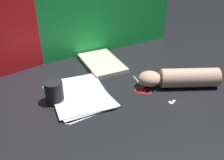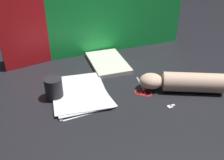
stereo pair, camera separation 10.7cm
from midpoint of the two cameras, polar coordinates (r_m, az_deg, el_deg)
name	(u,v)px [view 2 (the right image)]	position (r m, az deg, el deg)	size (l,w,h in m)	color
ground_plane	(104,87)	(1.13, 1.01, -1.72)	(6.00, 6.00, 0.00)	black
backdrop_panel_left	(51,6)	(1.31, -10.90, 15.42)	(0.51, 0.13, 0.55)	red
backdrop_panel_center	(109,10)	(1.40, 1.63, 14.95)	(0.86, 0.04, 0.46)	green
paper_stack	(79,93)	(1.09, -4.42, -2.92)	(0.25, 0.31, 0.01)	white
book_closed	(108,63)	(1.32, 1.41, 3.76)	(0.18, 0.27, 0.02)	silver
scissors	(144,89)	(1.13, 9.69, -2.09)	(0.15, 0.16, 0.01)	silver
hand_forearm	(183,82)	(1.15, 17.77, -0.51)	(0.35, 0.22, 0.08)	beige
paper_scrap_near	(172,105)	(1.07, 15.85, -5.37)	(0.02, 0.01, 0.00)	white
paper_scrap_mid	(170,106)	(1.06, 15.37, -5.64)	(0.02, 0.02, 0.00)	white
mug	(54,89)	(1.06, -9.74, -1.94)	(0.07, 0.07, 0.09)	#232328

